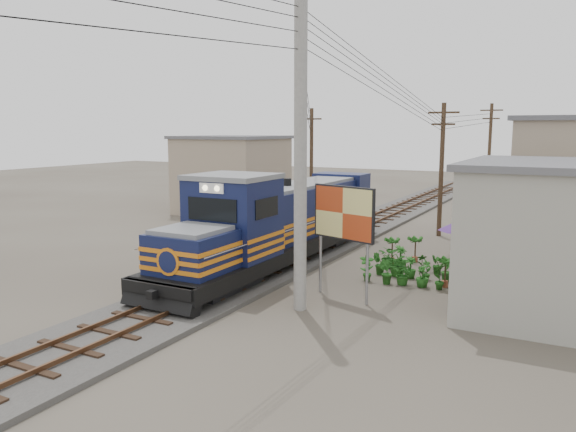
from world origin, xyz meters
The scene contains 14 objects.
ground centered at (0.00, 0.00, 0.00)m, with size 120.00×120.00×0.00m, color #473F35.
ballast centered at (0.00, 10.00, 0.08)m, with size 3.60×70.00×0.16m, color #595651.
track centered at (0.00, 10.00, 0.26)m, with size 1.15×70.00×0.12m.
locomotive centered at (0.00, 4.63, 1.71)m, with size 2.90×15.79×3.91m.
utility_pole_main centered at (3.50, -0.50, 5.00)m, with size 0.40×0.40×10.00m.
wooden_pole_mid centered at (4.50, 14.00, 3.68)m, with size 1.60×0.24×7.00m.
wooden_pole_far centered at (4.80, 28.00, 3.93)m, with size 1.60×0.24×7.50m.
wooden_pole_left centered at (-5.00, 18.00, 3.68)m, with size 1.60×0.24×7.00m.
power_lines centered at (-0.14, 8.49, 7.56)m, with size 9.65×19.00×3.30m.
shophouse_left centered at (-10.00, 16.00, 2.61)m, with size 6.30×6.30×5.20m.
billboard centered at (4.24, 1.22, 2.83)m, with size 2.40×0.84×3.82m.
market_umbrella centered at (7.08, 6.74, 1.90)m, with size 2.52×2.52×2.17m.
vendor centered at (7.10, 6.13, 0.73)m, with size 0.53×0.35×1.46m, color black.
plant_nursery centered at (5.24, 4.82, 0.46)m, with size 3.41×3.12×1.02m.
Camera 1 is at (11.22, -15.83, 5.69)m, focal length 35.00 mm.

